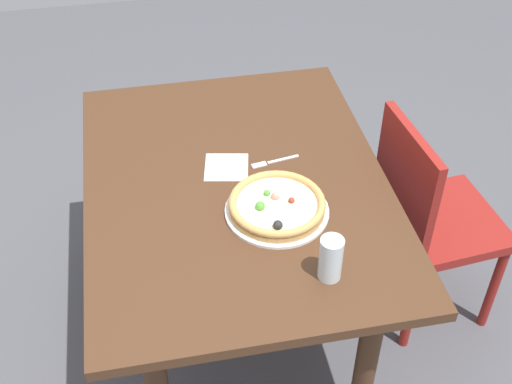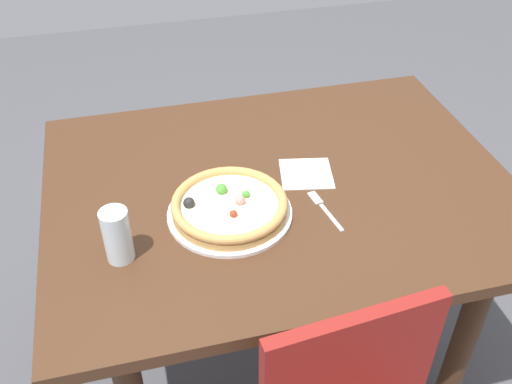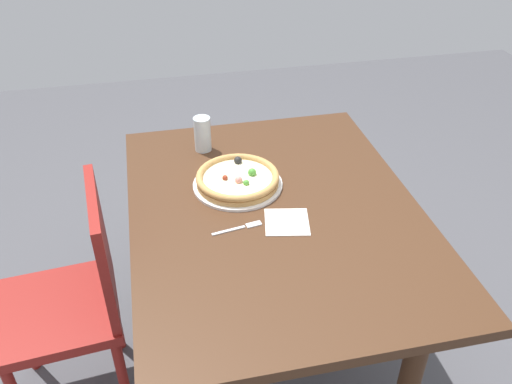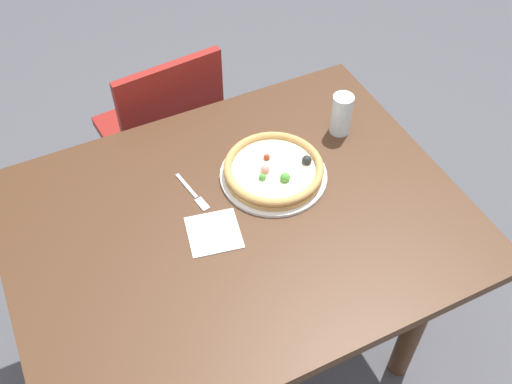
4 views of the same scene
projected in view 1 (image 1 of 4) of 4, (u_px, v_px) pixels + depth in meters
name	position (u px, v px, depth m)	size (l,w,h in m)	color
ground_plane	(240.00, 329.00, 2.63)	(6.00, 6.00, 0.00)	#4C4C51
dining_table	(237.00, 208.00, 2.20)	(1.25, 0.95, 0.76)	#472B19
chair_near	(428.00, 217.00, 2.40)	(0.44, 0.44, 0.88)	maroon
plate	(277.00, 211.00, 2.02)	(0.32, 0.32, 0.01)	white
pizza	(277.00, 205.00, 2.00)	(0.29, 0.29, 0.05)	tan
fork	(271.00, 162.00, 2.20)	(0.04, 0.17, 0.00)	silver
drinking_glass	(331.00, 259.00, 1.79)	(0.06, 0.06, 0.14)	silver
napkin	(226.00, 167.00, 2.18)	(0.14, 0.14, 0.00)	white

